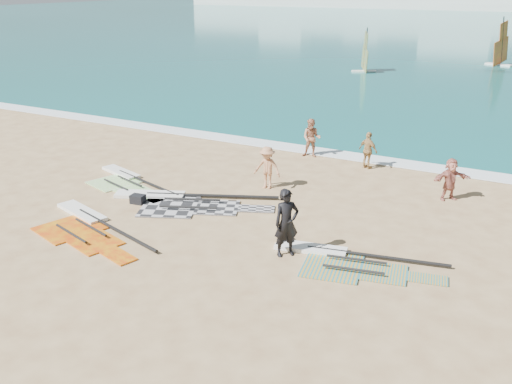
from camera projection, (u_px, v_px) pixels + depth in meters
The scene contains 15 objects.
ground at pixel (220, 282), 14.91m from camera, with size 300.00×300.00×0.00m, color tan.
surf_line at pixel (367, 159), 25.05m from camera, with size 300.00×1.20×0.04m, color white.
rig_grey at pixel (179, 201), 20.19m from camera, with size 5.99×3.75×0.20m.
rig_green at pixel (125, 181), 22.25m from camera, with size 4.74×2.67×0.19m.
rig_orange at pixel (342, 260), 15.95m from camera, with size 5.03×2.42×0.19m.
rig_red at pixel (86, 226), 18.18m from camera, with size 5.31×2.94×0.20m.
gear_bag_near at pixel (138, 199), 20.08m from camera, with size 0.49×0.35×0.31m, color black.
gear_bag_far at pixel (284, 239), 17.07m from camera, with size 0.43×0.30×0.26m, color black.
person_wetsuit at pixel (286, 223), 16.01m from camera, with size 0.73×0.48×1.99m, color black.
beachgoer_left at pixel (312, 138), 25.13m from camera, with size 0.83×0.65×1.71m, color #B67756.
beachgoer_mid at pixel (267, 168), 21.32m from camera, with size 1.05×0.60×1.62m, color tan.
beachgoer_back at pixel (368, 150), 23.58m from camera, with size 0.91×0.38×1.56m, color tan.
beachgoer_right at pixel (450, 179), 20.21m from camera, with size 1.43×0.45×1.54m, color #B5695A.
windsurfer_left at pixel (365, 59), 48.22m from camera, with size 2.08×2.22×3.74m.
windsurfer_centre at pixel (501, 51), 51.86m from camera, with size 2.50×2.81×4.39m.
Camera 1 is at (7.08, -11.12, 7.41)m, focal length 40.00 mm.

